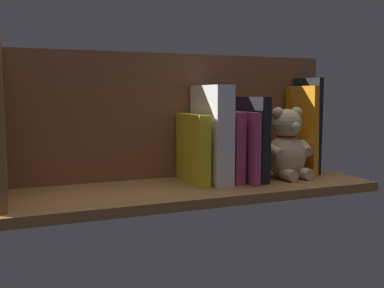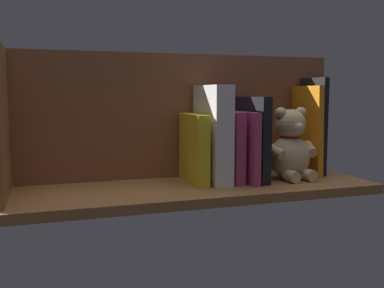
# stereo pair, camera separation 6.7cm
# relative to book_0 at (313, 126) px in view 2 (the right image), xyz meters

# --- Properties ---
(ground_plane) EXTENTS (0.89, 0.29, 0.02)m
(ground_plane) POSITION_rel_book_0_xyz_m (0.37, 0.05, -0.14)
(ground_plane) COLOR brown
(shelf_back_panel) EXTENTS (0.89, 0.02, 0.32)m
(shelf_back_panel) POSITION_rel_book_0_xyz_m (0.37, -0.07, 0.03)
(shelf_back_panel) COLOR brown
(shelf_back_panel) RESTS_ON ground_plane
(book_0) EXTENTS (0.01, 0.12, 0.26)m
(book_0) POSITION_rel_book_0_xyz_m (0.00, 0.00, 0.00)
(book_0) COLOR black
(book_0) RESTS_ON ground_plane
(book_1) EXTENTS (0.02, 0.13, 0.24)m
(book_1) POSITION_rel_book_0_xyz_m (0.02, 0.01, -0.01)
(book_1) COLOR orange
(book_1) RESTS_ON ground_plane
(teddy_bear) EXTENTS (0.15, 0.12, 0.19)m
(teddy_bear) POSITION_rel_book_0_xyz_m (0.10, 0.05, -0.05)
(teddy_bear) COLOR #D1B284
(teddy_bear) RESTS_ON ground_plane
(book_2) EXTENTS (0.02, 0.18, 0.21)m
(book_2) POSITION_rel_book_0_xyz_m (0.20, 0.03, -0.03)
(book_2) COLOR black
(book_2) RESTS_ON ground_plane
(book_3) EXTENTS (0.02, 0.19, 0.18)m
(book_3) POSITION_rel_book_0_xyz_m (0.23, 0.03, -0.04)
(book_3) COLOR #B23F72
(book_3) RESTS_ON ground_plane
(book_4) EXTENTS (0.03, 0.16, 0.18)m
(book_4) POSITION_rel_book_0_xyz_m (0.26, 0.02, -0.04)
(book_4) COLOR #B23F72
(book_4) RESTS_ON ground_plane
(dictionary_thick_white) EXTENTS (0.05, 0.17, 0.24)m
(dictionary_thick_white) POSITION_rel_book_0_xyz_m (0.31, 0.03, -0.01)
(dictionary_thick_white) COLOR white
(dictionary_thick_white) RESTS_ON ground_plane
(book_5) EXTENTS (0.03, 0.16, 0.17)m
(book_5) POSITION_rel_book_0_xyz_m (0.35, 0.02, -0.05)
(book_5) COLOR yellow
(book_5) RESTS_ON ground_plane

